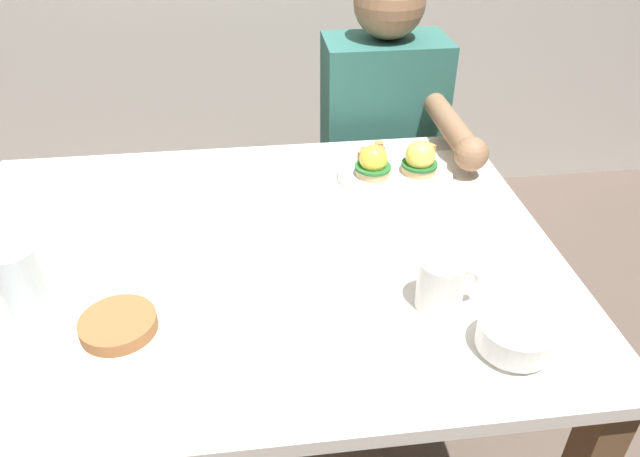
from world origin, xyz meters
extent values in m
cube|color=white|center=(0.00, 0.00, 0.73)|extent=(1.20, 0.90, 0.03)
cube|color=#4C6BB7|center=(0.00, -0.40, 0.74)|extent=(1.20, 0.06, 0.00)
cube|color=#4C6BB7|center=(0.00, 0.40, 0.74)|extent=(1.20, 0.06, 0.00)
cube|color=brown|center=(-0.55, 0.40, 0.36)|extent=(0.06, 0.06, 0.71)
cube|color=brown|center=(0.55, 0.40, 0.36)|extent=(0.06, 0.06, 0.71)
cylinder|color=white|center=(0.35, 0.25, 0.75)|extent=(0.27, 0.27, 0.01)
cylinder|color=tan|center=(0.29, 0.24, 0.76)|extent=(0.08, 0.08, 0.02)
cylinder|color=#286B2D|center=(0.29, 0.24, 0.78)|extent=(0.08, 0.08, 0.01)
sphere|color=yellow|center=(0.29, 0.24, 0.80)|extent=(0.06, 0.06, 0.06)
cylinder|color=tan|center=(0.40, 0.24, 0.76)|extent=(0.08, 0.08, 0.02)
cylinder|color=#236028|center=(0.40, 0.24, 0.78)|extent=(0.08, 0.08, 0.01)
sphere|color=#F7DB56|center=(0.40, 0.24, 0.80)|extent=(0.07, 0.07, 0.07)
cube|color=#B77A42|center=(0.42, 0.33, 0.77)|extent=(0.04, 0.04, 0.02)
cube|color=tan|center=(0.41, 0.31, 0.77)|extent=(0.03, 0.03, 0.02)
cube|color=#B77A42|center=(0.33, 0.36, 0.77)|extent=(0.02, 0.02, 0.02)
cube|color=#B77A42|center=(0.32, 0.33, 0.77)|extent=(0.03, 0.03, 0.03)
cube|color=#B77A42|center=(0.29, 0.30, 0.77)|extent=(0.03, 0.03, 0.04)
cube|color=#B77A42|center=(0.44, 0.31, 0.77)|extent=(0.04, 0.04, 0.04)
cube|color=#B77A42|center=(0.28, 0.29, 0.77)|extent=(0.04, 0.04, 0.04)
cylinder|color=white|center=(0.41, -0.32, 0.74)|extent=(0.10, 0.10, 0.01)
cylinder|color=white|center=(0.41, -0.32, 0.77)|extent=(0.12, 0.12, 0.04)
cube|color=#F4A85B|center=(0.43, -0.30, 0.77)|extent=(0.03, 0.03, 0.02)
cube|color=#B7E093|center=(0.39, -0.32, 0.77)|extent=(0.03, 0.03, 0.03)
cube|color=#EA6B70|center=(0.40, -0.31, 0.78)|extent=(0.03, 0.03, 0.02)
cube|color=#EA6B70|center=(0.40, -0.32, 0.77)|extent=(0.03, 0.03, 0.02)
cube|color=#B7E093|center=(0.41, -0.32, 0.78)|extent=(0.02, 0.02, 0.02)
cube|color=#F4A85B|center=(0.39, -0.30, 0.77)|extent=(0.02, 0.02, 0.02)
cube|color=#EA6B70|center=(0.39, -0.32, 0.78)|extent=(0.03, 0.03, 0.03)
cylinder|color=white|center=(0.32, -0.20, 0.79)|extent=(0.08, 0.08, 0.09)
cylinder|color=black|center=(0.32, -0.20, 0.83)|extent=(0.07, 0.07, 0.01)
torus|color=white|center=(0.36, -0.20, 0.79)|extent=(0.06, 0.01, 0.06)
cylinder|color=silver|center=(-0.37, -0.14, 0.81)|extent=(0.07, 0.07, 0.14)
cylinder|color=silver|center=(-0.37, -0.14, 0.77)|extent=(0.07, 0.07, 0.07)
cylinder|color=white|center=(-0.22, -0.21, 0.75)|extent=(0.20, 0.20, 0.01)
cylinder|color=#A36638|center=(-0.22, -0.21, 0.76)|extent=(0.12, 0.12, 0.02)
cylinder|color=#33333D|center=(0.31, 0.53, 0.23)|extent=(0.11, 0.11, 0.45)
cylinder|color=#33333D|center=(0.49, 0.53, 0.23)|extent=(0.11, 0.11, 0.45)
cube|color=#2D665B|center=(0.40, 0.63, 0.70)|extent=(0.34, 0.20, 0.50)
sphere|color=#936B4C|center=(0.40, 0.63, 1.04)|extent=(0.19, 0.19, 0.19)
cylinder|color=#936B4C|center=(0.52, 0.38, 0.80)|extent=(0.06, 0.30, 0.06)
sphere|color=#936B4C|center=(0.52, 0.23, 0.80)|extent=(0.08, 0.08, 0.08)
camera|label=1|loc=(0.02, -0.95, 1.43)|focal=33.36mm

